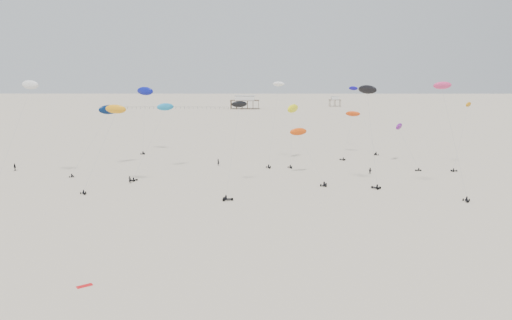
{
  "coord_description": "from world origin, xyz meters",
  "views": [
    {
      "loc": [
        0.71,
        -14.22,
        24.48
      ],
      "look_at": [
        0.0,
        88.0,
        7.0
      ],
      "focal_mm": 35.0,
      "sensor_mm": 36.0,
      "label": 1
    }
  ],
  "objects_px": {
    "pavilion_main": "(245,103)",
    "rig_3": "(112,120)",
    "pavilion_small": "(335,102)",
    "rig_0": "(449,117)",
    "spectator_0": "(130,183)"
  },
  "relations": [
    {
      "from": "pavilion_main",
      "to": "rig_0",
      "type": "distance_m",
      "value": 268.26
    },
    {
      "from": "rig_0",
      "to": "spectator_0",
      "type": "bearing_deg",
      "value": 0.74
    },
    {
      "from": "pavilion_small",
      "to": "spectator_0",
      "type": "height_order",
      "value": "pavilion_small"
    },
    {
      "from": "pavilion_small",
      "to": "rig_0",
      "type": "distance_m",
      "value": 294.5
    },
    {
      "from": "rig_0",
      "to": "spectator_0",
      "type": "xyz_separation_m",
      "value": [
        -67.96,
        10.63,
        -16.09
      ]
    },
    {
      "from": "pavilion_main",
      "to": "rig_3",
      "type": "height_order",
      "value": "rig_3"
    },
    {
      "from": "rig_0",
      "to": "spectator_0",
      "type": "relative_size",
      "value": 11.8
    },
    {
      "from": "rig_3",
      "to": "spectator_0",
      "type": "height_order",
      "value": "rig_3"
    },
    {
      "from": "spectator_0",
      "to": "pavilion_main",
      "type": "bearing_deg",
      "value": -77.72
    },
    {
      "from": "pavilion_main",
      "to": "rig_3",
      "type": "xyz_separation_m",
      "value": [
        -21.04,
        -257.61,
        10.75
      ]
    },
    {
      "from": "pavilion_main",
      "to": "pavilion_small",
      "type": "distance_m",
      "value": 76.16
    },
    {
      "from": "spectator_0",
      "to": "rig_3",
      "type": "bearing_deg",
      "value": 82.9
    },
    {
      "from": "pavilion_main",
      "to": "pavilion_small",
      "type": "relative_size",
      "value": 2.33
    },
    {
      "from": "rig_3",
      "to": "pavilion_main",
      "type": "bearing_deg",
      "value": -128.2
    },
    {
      "from": "rig_0",
      "to": "pavilion_small",
      "type": "bearing_deg",
      "value": -84.46
    }
  ]
}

